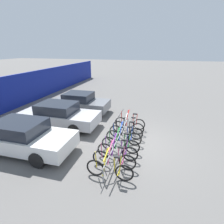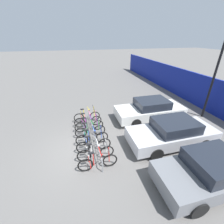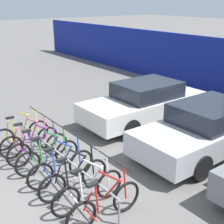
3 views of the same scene
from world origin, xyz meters
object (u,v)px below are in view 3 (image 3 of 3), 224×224
(bicycle_purple, at_px, (38,148))
(bicycle_green, at_px, (48,156))
(bicycle_yellow, at_px, (21,133))
(bicycle_white, at_px, (89,191))
(bicycle_blue, at_px, (61,168))
(bicycle_red, at_px, (105,204))
(bicycle_black, at_px, (74,178))
(bike_rack, at_px, (60,155))
(car_silver, at_px, (208,128))
(bicycle_pink, at_px, (30,141))
(car_white, at_px, (145,102))

(bicycle_purple, bearing_deg, bicycle_green, 2.90)
(bicycle_yellow, xyz_separation_m, bicycle_white, (3.58, 0.00, 0.00))
(bicycle_blue, distance_m, bicycle_white, 1.15)
(bicycle_purple, bearing_deg, bicycle_red, 2.90)
(bicycle_yellow, distance_m, bicycle_black, 3.00)
(bike_rack, distance_m, car_silver, 4.09)
(bicycle_white, relative_size, car_silver, 0.38)
(bicycle_blue, bearing_deg, bicycle_white, 3.27)
(bicycle_green, xyz_separation_m, car_silver, (1.72, 4.00, 0.31))
(bicycle_black, bearing_deg, bicycle_purple, 177.25)
(bicycle_green, height_order, bicycle_black, same)
(bicycle_blue, height_order, bicycle_red, same)
(bicycle_yellow, bearing_deg, bicycle_pink, -3.14)
(bicycle_pink, xyz_separation_m, bicycle_green, (1.12, 0.00, 0.00))
(car_white, bearing_deg, bike_rack, -71.41)
(bicycle_white, height_order, car_silver, car_silver)
(bicycle_purple, xyz_separation_m, bicycle_white, (2.41, 0.00, 0.00))
(bicycle_black, height_order, car_silver, car_silver)
(bicycle_white, bearing_deg, car_silver, 89.97)
(bicycle_black, bearing_deg, bicycle_yellow, 177.25)
(bicycle_black, bearing_deg, bicycle_blue, 177.25)
(bicycle_pink, bearing_deg, bicycle_yellow, -176.91)
(bicycle_blue, xyz_separation_m, bicycle_black, (0.57, 0.00, 0.00))
(bicycle_pink, xyz_separation_m, car_white, (0.11, 4.17, 0.31))
(bike_rack, xyz_separation_m, bicycle_purple, (-0.91, -0.15, -0.12))
(bicycle_blue, bearing_deg, car_silver, 78.86)
(bicycle_green, bearing_deg, bicycle_purple, 177.94)
(bicycle_pink, height_order, car_white, car_white)
(bicycle_yellow, distance_m, bicycle_purple, 1.17)
(bicycle_yellow, distance_m, car_silver, 5.29)
(bike_rack, xyz_separation_m, car_white, (-1.35, 4.02, 0.20))
(bicycle_yellow, height_order, car_silver, car_silver)
(bicycle_purple, height_order, bicycle_white, same)
(bicycle_purple, height_order, car_silver, car_silver)
(car_silver, bearing_deg, bicycle_black, -96.47)
(car_white, distance_m, car_silver, 2.74)
(bicycle_white, bearing_deg, bicycle_blue, 178.20)
(bicycle_pink, bearing_deg, car_silver, 57.68)
(bicycle_red, xyz_separation_m, car_silver, (-0.69, 4.00, 0.31))
(bicycle_black, xyz_separation_m, bicycle_white, (0.58, 0.00, 0.00))
(bicycle_black, bearing_deg, bicycle_green, 177.25)
(bike_rack, bearing_deg, car_silver, 70.29)
(bicycle_purple, xyz_separation_m, bicycle_green, (0.56, 0.00, 0.00))
(bicycle_purple, relative_size, car_silver, 0.38)
(bicycle_yellow, height_order, bicycle_green, same)
(bicycle_purple, height_order, bicycle_red, same)
(bicycle_white, height_order, car_white, car_white)
(bicycle_yellow, bearing_deg, car_silver, 46.06)
(bicycle_green, bearing_deg, bicycle_blue, -2.06)
(bicycle_green, relative_size, bicycle_red, 1.00)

